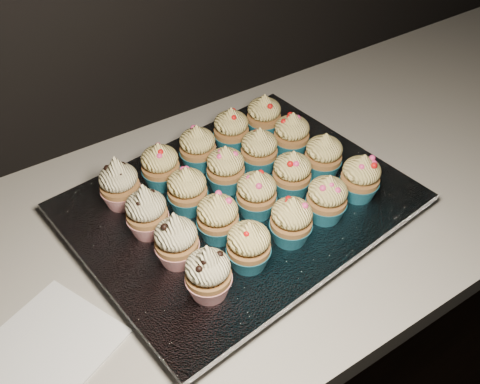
{
  "coord_description": "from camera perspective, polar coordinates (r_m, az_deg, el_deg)",
  "views": [
    {
      "loc": [
        -0.52,
        1.16,
        1.52
      ],
      "look_at": [
        -0.17,
        1.69,
        0.95
      ],
      "focal_mm": 40.0,
      "sensor_mm": 36.0,
      "label": 1
    }
  ],
  "objects": [
    {
      "name": "cabinet",
      "position": [
        1.32,
        6.17,
        -13.58
      ],
      "size": [
        2.4,
        0.6,
        0.86
      ],
      "primitive_type": "cube",
      "color": "black",
      "rests_on": "ground"
    },
    {
      "name": "worktop",
      "position": [
        0.99,
        8.07,
        1.21
      ],
      "size": [
        2.44,
        0.64,
        0.04
      ],
      "primitive_type": "cube",
      "color": "beige",
      "rests_on": "cabinet"
    },
    {
      "name": "napkin",
      "position": [
        0.77,
        -19.58,
        -15.12
      ],
      "size": [
        0.2,
        0.2,
        0.0
      ],
      "primitive_type": "cube",
      "rotation": [
        0.0,
        0.0,
        0.4
      ],
      "color": "white",
      "rests_on": "worktop"
    },
    {
      "name": "baking_tray",
      "position": [
        0.88,
        -0.0,
        -1.88
      ],
      "size": [
        0.51,
        0.41,
        0.02
      ],
      "primitive_type": "cube",
      "rotation": [
        0.0,
        0.0,
        0.11
      ],
      "color": "black",
      "rests_on": "worktop"
    },
    {
      "name": "foil_lining",
      "position": [
        0.86,
        -0.0,
        -1.08
      ],
      "size": [
        0.55,
        0.45,
        0.01
      ],
      "primitive_type": "cube",
      "rotation": [
        0.0,
        0.0,
        0.11
      ],
      "color": "silver",
      "rests_on": "baking_tray"
    },
    {
      "name": "cupcake_0",
      "position": [
        0.71,
        -3.41,
        -8.63
      ],
      "size": [
        0.06,
        0.06,
        0.1
      ],
      "color": "#A8171D",
      "rests_on": "foil_lining"
    },
    {
      "name": "cupcake_1",
      "position": [
        0.74,
        0.93,
        -5.73
      ],
      "size": [
        0.06,
        0.06,
        0.08
      ],
      "color": "#1B6981",
      "rests_on": "foil_lining"
    },
    {
      "name": "cupcake_2",
      "position": [
        0.78,
        5.49,
        -3.07
      ],
      "size": [
        0.06,
        0.06,
        0.08
      ],
      "color": "#1B6981",
      "rests_on": "foil_lining"
    },
    {
      "name": "cupcake_3",
      "position": [
        0.82,
        9.25,
        -0.69
      ],
      "size": [
        0.06,
        0.06,
        0.08
      ],
      "color": "#1B6981",
      "rests_on": "foil_lining"
    },
    {
      "name": "cupcake_4",
      "position": [
        0.86,
        12.71,
        1.51
      ],
      "size": [
        0.06,
        0.06,
        0.08
      ],
      "color": "#1B6981",
      "rests_on": "foil_lining"
    },
    {
      "name": "cupcake_5",
      "position": [
        0.75,
        -6.8,
        -5.13
      ],
      "size": [
        0.06,
        0.06,
        0.1
      ],
      "color": "#A8171D",
      "rests_on": "foil_lining"
    },
    {
      "name": "cupcake_6",
      "position": [
        0.78,
        -2.39,
        -2.72
      ],
      "size": [
        0.06,
        0.06,
        0.08
      ],
      "color": "#1B6981",
      "rests_on": "foil_lining"
    },
    {
      "name": "cupcake_7",
      "position": [
        0.81,
        1.77,
        -0.2
      ],
      "size": [
        0.06,
        0.06,
        0.08
      ],
      "color": "#1B6981",
      "rests_on": "foil_lining"
    },
    {
      "name": "cupcake_8",
      "position": [
        0.85,
        5.56,
        1.94
      ],
      "size": [
        0.06,
        0.06,
        0.08
      ],
      "color": "#1B6981",
      "rests_on": "foil_lining"
    },
    {
      "name": "cupcake_9",
      "position": [
        0.89,
        8.88,
        3.82
      ],
      "size": [
        0.06,
        0.06,
        0.08
      ],
      "color": "#1B6981",
      "rests_on": "foil_lining"
    },
    {
      "name": "cupcake_10",
      "position": [
        0.79,
        -9.93,
        -2.09
      ],
      "size": [
        0.06,
        0.06,
        0.1
      ],
      "color": "#A8171D",
      "rests_on": "foil_lining"
    },
    {
      "name": "cupcake_11",
      "position": [
        0.82,
        -5.64,
        0.19
      ],
      "size": [
        0.06,
        0.06,
        0.08
      ],
      "color": "#1B6981",
      "rests_on": "foil_lining"
    },
    {
      "name": "cupcake_12",
      "position": [
        0.86,
        -1.54,
        2.48
      ],
      "size": [
        0.06,
        0.06,
        0.08
      ],
      "color": "#1B6981",
      "rests_on": "foil_lining"
    },
    {
      "name": "cupcake_13",
      "position": [
        0.9,
        2.06,
        4.46
      ],
      "size": [
        0.06,
        0.06,
        0.08
      ],
      "color": "#1B6981",
      "rests_on": "foil_lining"
    },
    {
      "name": "cupcake_14",
      "position": [
        0.93,
        5.52,
        6.08
      ],
      "size": [
        0.06,
        0.06,
        0.08
      ],
      "color": "#1B6981",
      "rests_on": "foil_lining"
    },
    {
      "name": "cupcake_15",
      "position": [
        0.85,
        -12.74,
        0.86
      ],
      "size": [
        0.06,
        0.06,
        0.1
      ],
      "color": "#A8171D",
      "rests_on": "foil_lining"
    },
    {
      "name": "cupcake_16",
      "position": [
        0.87,
        -8.48,
        2.77
      ],
      "size": [
        0.06,
        0.06,
        0.08
      ],
      "color": "#1B6981",
      "rests_on": "foil_lining"
    },
    {
      "name": "cupcake_17",
      "position": [
        0.9,
        -4.53,
        4.72
      ],
      "size": [
        0.06,
        0.06,
        0.08
      ],
      "color": "#1B6981",
      "rests_on": "foil_lining"
    },
    {
      "name": "cupcake_18",
      "position": [
        0.94,
        -0.94,
        6.64
      ],
      "size": [
        0.06,
        0.06,
        0.08
      ],
      "color": "#1B6981",
      "rests_on": "foil_lining"
    },
    {
      "name": "cupcake_19",
      "position": [
        0.98,
        2.57,
        8.07
      ],
      "size": [
        0.06,
        0.06,
        0.08
      ],
      "color": "#1B6981",
      "rests_on": "foil_lining"
    }
  ]
}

